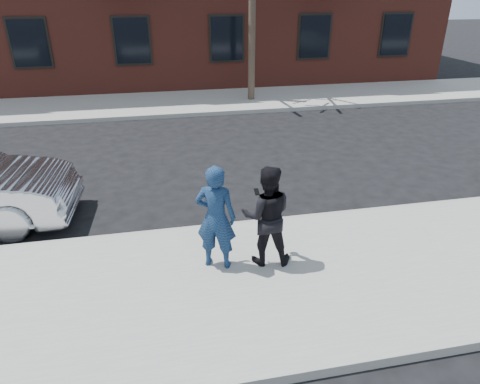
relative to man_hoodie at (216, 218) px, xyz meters
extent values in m
plane|color=black|center=(-1.50, -0.31, -1.00)|extent=(100.00, 100.00, 0.00)
cube|color=gray|center=(-1.50, -0.56, -0.93)|extent=(50.00, 3.50, 0.15)
cube|color=#999691|center=(-1.50, 1.24, -0.93)|extent=(50.00, 0.10, 0.15)
cube|color=gray|center=(-1.50, 10.94, -0.93)|extent=(50.00, 3.50, 0.15)
cube|color=#999691|center=(-1.50, 9.14, -0.93)|extent=(50.00, 0.10, 0.15)
cube|color=black|center=(2.40, 12.63, 1.20)|extent=(1.30, 0.06, 1.70)
cube|color=black|center=(10.00, 12.63, 1.20)|extent=(1.30, 0.06, 1.70)
cylinder|color=#32251D|center=(3.00, 10.69, 1.25)|extent=(0.26, 0.26, 4.20)
imported|color=navy|center=(0.00, 0.00, 0.00)|extent=(0.73, 0.61, 1.71)
cube|color=black|center=(0.03, 0.22, 0.47)|extent=(0.11, 0.14, 0.08)
imported|color=black|center=(0.79, -0.04, -0.03)|extent=(0.90, 0.76, 1.65)
cube|color=black|center=(0.67, 0.16, 0.29)|extent=(0.07, 0.14, 0.06)
camera|label=1|loc=(-0.77, -5.62, 3.18)|focal=32.00mm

